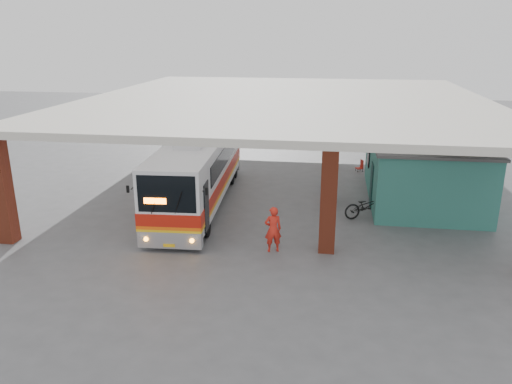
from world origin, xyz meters
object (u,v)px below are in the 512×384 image
at_px(pedestrian, 273,229).
at_px(red_chair, 361,166).
at_px(coach_bus, 199,170).
at_px(motorcycle, 367,206).

relative_size(pedestrian, red_chair, 2.53).
height_order(coach_bus, red_chair, coach_bus).
bearing_deg(coach_bus, red_chair, 38.53).
height_order(motorcycle, red_chair, motorcycle).
xyz_separation_m(coach_bus, pedestrian, (4.18, -4.98, -0.81)).
distance_m(coach_bus, pedestrian, 6.55).
xyz_separation_m(coach_bus, red_chair, (7.99, 7.22, -1.38)).
relative_size(motorcycle, red_chair, 3.02).
xyz_separation_m(pedestrian, red_chair, (3.81, 12.20, -0.57)).
bearing_deg(coach_bus, pedestrian, -53.53).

